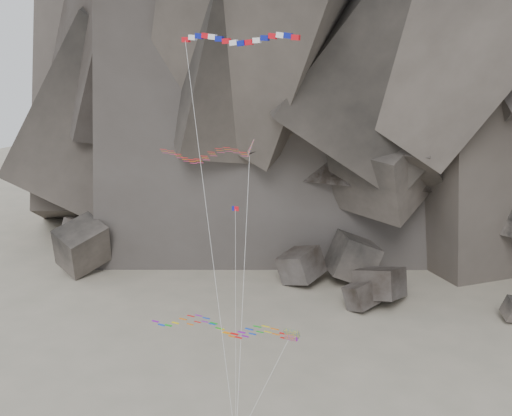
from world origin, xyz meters
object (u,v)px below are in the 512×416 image
(delta_kite, at_px, (200,154))
(parafoil_kite, at_px, (214,325))
(pennant_kite, at_px, (235,250))
(banner_kite, at_px, (238,42))

(delta_kite, relative_size, parafoil_kite, 1.66)
(parafoil_kite, relative_size, pennant_kite, 0.79)
(delta_kite, xyz_separation_m, banner_kite, (3.08, 1.02, 9.06))
(parafoil_kite, xyz_separation_m, pennant_kite, (0.92, 2.28, 5.78))
(parafoil_kite, bearing_deg, pennant_kite, 86.08)
(pennant_kite, bearing_deg, parafoil_kite, -107.04)
(parafoil_kite, bearing_deg, banner_kite, 108.54)
(parafoil_kite, height_order, pennant_kite, pennant_kite)
(parafoil_kite, distance_m, pennant_kite, 6.28)
(delta_kite, distance_m, banner_kite, 9.62)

